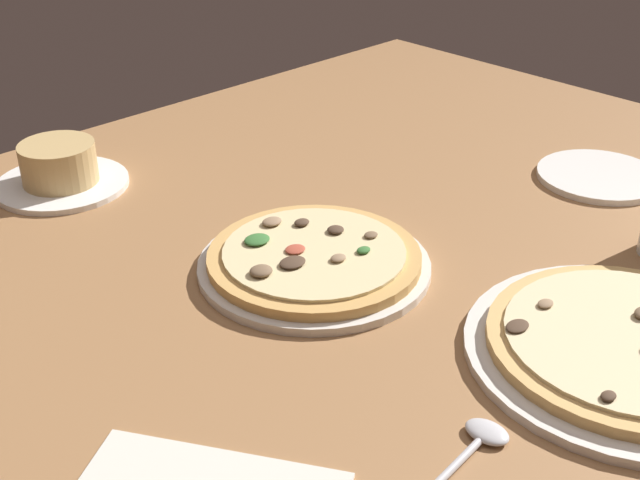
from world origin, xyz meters
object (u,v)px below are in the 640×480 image
Objects in this scene: pizza_main at (314,260)px; pizza_side at (630,347)px; ramekin_on_saucer at (60,170)px; side_plate at (600,176)px; spoon at (478,441)px.

pizza_main is 0.84× the size of pizza_side.
ramekin_on_saucer is 1.05× the size of side_plate.
spoon is at bearing -90.28° from ramekin_on_saucer.
side_plate is at bearing 33.38° from pizza_side.
spoon is at bearing 172.53° from pizza_side.
spoon is (-0.34, -69.99, -2.09)cm from ramekin_on_saucer.
pizza_side is 2.79× the size of spoon.
pizza_main reaches higher than spoon.
pizza_side is at bearing -7.47° from spoon.
side_plate is at bearing -12.37° from pizza_main.
ramekin_on_saucer reaches higher than pizza_main.
side_plate is at bearing -42.16° from ramekin_on_saucer.
ramekin_on_saucer reaches higher than side_plate.
pizza_main is 1.55× the size of side_plate.
spoon is (-55.23, -20.29, 0.01)cm from side_plate.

